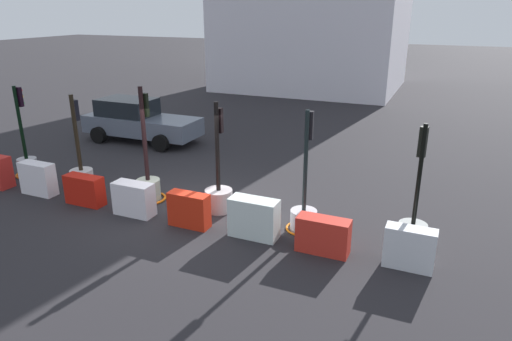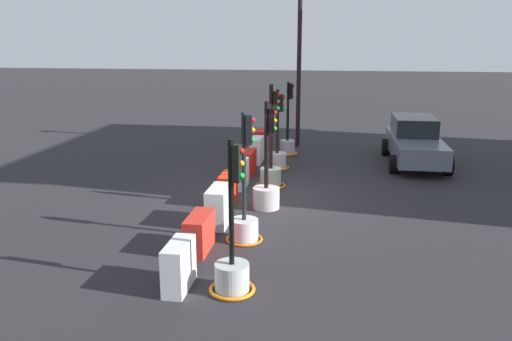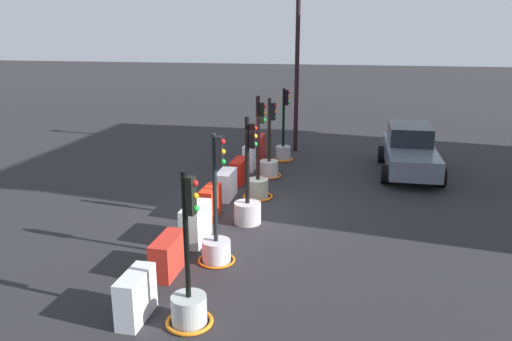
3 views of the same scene
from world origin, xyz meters
The scene contains 17 objects.
ground_plane centered at (0.00, 0.00, 0.00)m, with size 120.00×120.00×0.00m, color #252326.
traffic_light_0 centered at (-5.59, 0.10, 0.48)m, with size 0.78×0.78×2.78m.
traffic_light_1 centered at (-3.29, -0.06, 0.46)m, with size 0.85×0.85×2.72m.
traffic_light_2 centered at (-1.03, 0.00, 0.52)m, with size 0.91×0.91×3.08m.
traffic_light_3 centered at (1.04, 0.13, 0.51)m, with size 0.70×0.70×2.83m.
traffic_light_4 centered at (3.37, -0.06, 0.49)m, with size 0.82×0.82×2.86m.
traffic_light_5 centered at (5.78, 0.13, 0.43)m, with size 0.83×0.83×2.75m.
construction_barrier_0 centered at (-5.71, -0.94, 0.46)m, with size 0.99×0.48×0.92m.
construction_barrier_1 centered at (-4.08, -0.88, 0.46)m, with size 1.03×0.40×0.91m.
construction_barrier_2 centered at (-2.40, -0.92, 0.39)m, with size 1.07×0.40×0.79m.
construction_barrier_3 centered at (-0.80, -0.94, 0.42)m, with size 1.04×0.45×0.84m.
construction_barrier_4 centered at (0.81, -0.96, 0.42)m, with size 1.00×0.37×0.83m.
construction_barrier_5 centered at (2.44, -0.84, 0.46)m, with size 1.12×0.48×0.92m.
construction_barrier_6 centered at (4.06, -0.91, 0.39)m, with size 1.13×0.43×0.78m.
construction_barrier_7 centered at (5.80, -0.84, 0.43)m, with size 0.98×0.38×0.87m.
car_grey_saloon centered at (-4.84, 4.71, 0.80)m, with size 4.56×2.02×1.62m.
street_lamp_post centered at (-7.24, 0.37, 3.85)m, with size 0.36×0.36×6.78m.
Camera 2 is at (14.09, 1.77, 4.37)m, focal length 36.63 mm.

